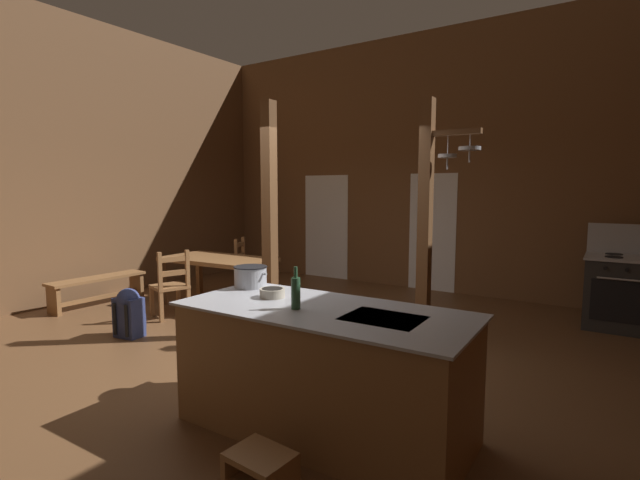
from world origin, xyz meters
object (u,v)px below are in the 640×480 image
(bottle_tall_on_counter, at_px, (296,292))
(backpack, at_px, (129,311))
(step_stool, at_px, (260,474))
(mixing_bowl_on_counter, at_px, (272,293))
(dining_table, at_px, (218,263))
(stockpot_on_counter, at_px, (251,277))
(bench_along_left_wall, at_px, (98,286))
(kitchen_island, at_px, (323,370))
(ladderback_chair_by_post, at_px, (171,286))
(stove_range, at_px, (635,292))
(ladderback_chair_near_window, at_px, (248,267))

(bottle_tall_on_counter, bearing_deg, backpack, 167.55)
(step_stool, bearing_deg, mixing_bowl_on_counter, 125.47)
(dining_table, xyz_separation_m, stockpot_on_counter, (2.45, -1.98, 0.37))
(dining_table, xyz_separation_m, bench_along_left_wall, (-1.53, -1.04, -0.35))
(kitchen_island, xyz_separation_m, ladderback_chair_by_post, (-3.40, 1.37, -0.01))
(stove_range, bearing_deg, mixing_bowl_on_counter, -120.48)
(stove_range, height_order, backpack, stove_range)
(ladderback_chair_near_window, bearing_deg, mixing_bowl_on_counter, -45.00)
(backpack, relative_size, bottle_tall_on_counter, 1.95)
(mixing_bowl_on_counter, bearing_deg, kitchen_island, -6.29)
(dining_table, xyz_separation_m, ladderback_chair_by_post, (-0.03, -0.87, -0.20))
(step_stool, xyz_separation_m, bottle_tall_on_counter, (-0.29, 0.74, 0.87))
(backpack, relative_size, stockpot_on_counter, 1.65)
(stove_range, bearing_deg, kitchen_island, -114.62)
(ladderback_chair_near_window, xyz_separation_m, bench_along_left_wall, (-1.36, -1.89, -0.15))
(kitchen_island, height_order, ladderback_chair_near_window, ladderback_chair_near_window)
(stove_range, relative_size, backpack, 2.21)
(backpack, xyz_separation_m, mixing_bowl_on_counter, (2.63, -0.48, 0.65))
(kitchen_island, relative_size, bottle_tall_on_counter, 7.12)
(dining_table, bearing_deg, stockpot_on_counter, -38.96)
(kitchen_island, height_order, dining_table, kitchen_island)
(kitchen_island, bearing_deg, bench_along_left_wall, 166.31)
(dining_table, bearing_deg, step_stool, -41.43)
(step_stool, bearing_deg, backpack, 156.92)
(bench_along_left_wall, distance_m, backpack, 1.87)
(ladderback_chair_by_post, xyz_separation_m, bottle_tall_on_counter, (3.25, -1.49, 0.60))
(kitchen_island, bearing_deg, stockpot_on_counter, 164.75)
(kitchen_island, height_order, stockpot_on_counter, stockpot_on_counter)
(ladderback_chair_near_window, bearing_deg, stockpot_on_counter, -47.19)
(bottle_tall_on_counter, bearing_deg, ladderback_chair_near_window, 136.59)
(kitchen_island, relative_size, step_stool, 5.76)
(ladderback_chair_by_post, bearing_deg, mixing_bowl_on_counter, -24.40)
(bench_along_left_wall, xyz_separation_m, stockpot_on_counter, (3.98, -0.94, 0.72))
(ladderback_chair_near_window, distance_m, bench_along_left_wall, 2.33)
(backpack, bearing_deg, stove_range, 36.03)
(bench_along_left_wall, relative_size, bottle_tall_on_counter, 4.73)
(backpack, distance_m, stockpot_on_counter, 2.35)
(kitchen_island, xyz_separation_m, mixing_bowl_on_counter, (-0.52, 0.06, 0.50))
(stove_range, xyz_separation_m, backpack, (-5.09, -3.71, -0.17))
(ladderback_chair_near_window, xyz_separation_m, bottle_tall_on_counter, (3.39, -3.21, 0.60))
(stove_range, distance_m, ladderback_chair_by_post, 6.07)
(kitchen_island, height_order, backpack, kitchen_island)
(ladderback_chair_by_post, height_order, stockpot_on_counter, stockpot_on_counter)
(dining_table, relative_size, stockpot_on_counter, 4.85)
(kitchen_island, relative_size, backpack, 3.66)
(bench_along_left_wall, bearing_deg, step_stool, -22.22)
(ladderback_chair_by_post, bearing_deg, stockpot_on_counter, -24.18)
(stove_range, xyz_separation_m, bottle_tall_on_counter, (-2.10, -4.37, 0.57))
(kitchen_island, xyz_separation_m, backpack, (-3.15, 0.54, -0.15))
(mixing_bowl_on_counter, distance_m, bottle_tall_on_counter, 0.42)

